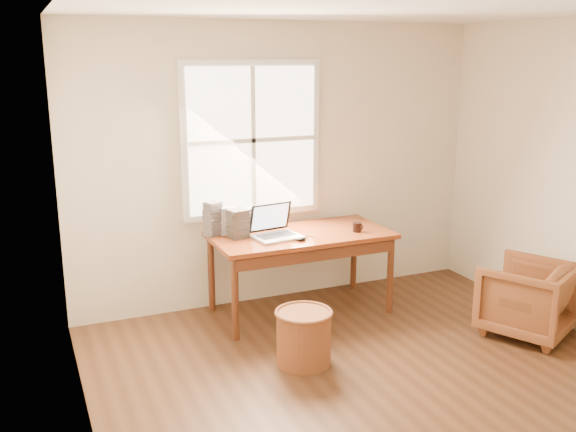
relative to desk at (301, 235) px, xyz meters
name	(u,v)px	position (x,y,z in m)	size (l,w,h in m)	color
room_shell	(402,211)	(-0.02, -1.64, 0.59)	(4.04, 4.54, 2.64)	#4D2E1A
desk	(301,235)	(0.00, 0.00, 0.00)	(1.60, 0.80, 0.04)	brown
armchair	(527,298)	(1.55, -1.19, -0.42)	(0.67, 0.69, 0.63)	brown
wicker_stool	(304,338)	(-0.40, -0.94, -0.52)	(0.41, 0.41, 0.41)	brown
laptop	(278,222)	(-0.26, -0.09, 0.17)	(0.39, 0.41, 0.29)	#ABAEB2
mouse	(301,239)	(-0.10, -0.23, 0.04)	(0.10, 0.06, 0.03)	black
coffee_mug	(357,227)	(0.48, -0.16, 0.06)	(0.07, 0.07, 0.08)	black
cd_stack_a	(228,221)	(-0.61, 0.21, 0.15)	(0.13, 0.11, 0.25)	silver
cd_stack_b	(238,224)	(-0.56, 0.08, 0.14)	(0.16, 0.14, 0.25)	black
cd_stack_c	(213,218)	(-0.74, 0.24, 0.17)	(0.13, 0.12, 0.30)	gray
cd_stack_d	(248,218)	(-0.37, 0.36, 0.11)	(0.15, 0.13, 0.19)	silver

